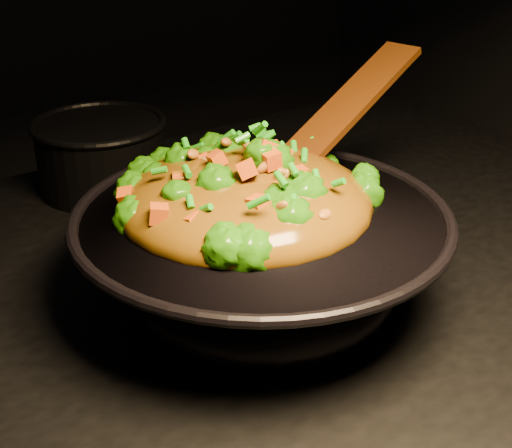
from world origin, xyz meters
TOP-DOWN VIEW (x-y plane):
  - wok at (-0.11, -0.08)m, footprint 0.52×0.52m
  - stir_fry at (-0.11, -0.05)m, footprint 0.30×0.30m
  - spatula at (0.04, -0.02)m, footprint 0.32×0.11m
  - back_pot at (-0.11, 0.32)m, footprint 0.22×0.22m

SIDE VIEW (x-z plane):
  - back_pot at x=-0.11m, z-range 0.90..1.01m
  - wok at x=-0.11m, z-range 0.90..1.01m
  - stir_fry at x=-0.11m, z-range 1.01..1.11m
  - spatula at x=0.04m, z-range 1.00..1.14m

